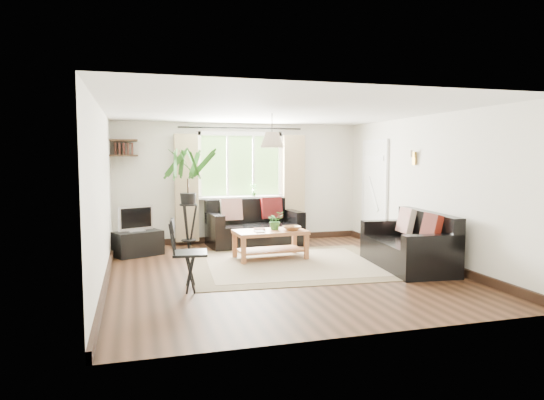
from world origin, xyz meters
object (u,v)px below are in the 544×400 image
object	(u,v)px
sofa_back	(255,224)
coffee_table	(270,245)
sofa_right	(407,241)
palm_stand	(188,200)
tv_stand	(138,243)
folding_chair	(190,254)

from	to	relation	value
sofa_back	coffee_table	xyz separation A→B (m)	(-0.06, -1.34, -0.18)
sofa_right	palm_stand	xyz separation A→B (m)	(-3.15, 2.21, 0.53)
tv_stand	folding_chair	size ratio (longest dim) A/B	0.86
sofa_right	folding_chair	xyz separation A→B (m)	(-3.40, -0.36, 0.05)
sofa_right	palm_stand	bearing A→B (deg)	-119.45
sofa_right	palm_stand	size ratio (longest dim) A/B	0.93
palm_stand	folding_chair	size ratio (longest dim) A/B	2.04
tv_stand	coffee_table	bearing A→B (deg)	-46.71
coffee_table	tv_stand	xyz separation A→B (m)	(-2.15, 0.91, -0.03)
palm_stand	folding_chair	xyz separation A→B (m)	(-0.26, -2.57, -0.48)
palm_stand	sofa_right	bearing A→B (deg)	-35.09
tv_stand	sofa_back	bearing A→B (deg)	-12.88
sofa_back	folding_chair	size ratio (longest dim) A/B	1.93
coffee_table	palm_stand	world-z (taller)	palm_stand
tv_stand	palm_stand	size ratio (longest dim) A/B	0.42
sofa_back	sofa_right	xyz separation A→B (m)	(1.83, -2.53, -0.01)
folding_chair	sofa_back	bearing A→B (deg)	-22.17
coffee_table	palm_stand	xyz separation A→B (m)	(-1.26, 1.02, 0.70)
sofa_back	coffee_table	size ratio (longest dim) A/B	1.50
sofa_back	tv_stand	size ratio (longest dim) A/B	2.25
sofa_right	coffee_table	distance (m)	2.24
coffee_table	folding_chair	xyz separation A→B (m)	(-1.52, -1.55, 0.22)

